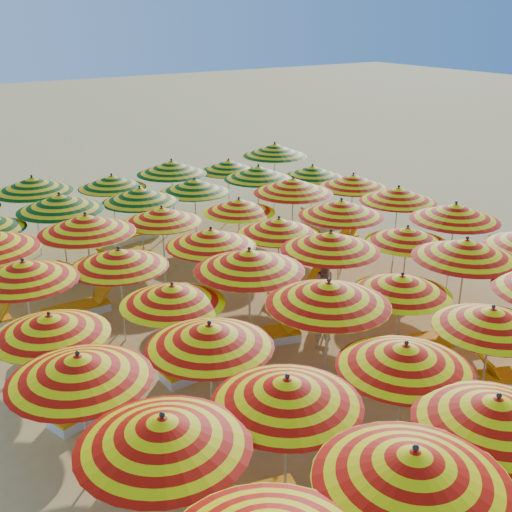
# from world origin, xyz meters

# --- Properties ---
(ground) EXTENTS (120.00, 120.00, 0.00)m
(ground) POSITION_xyz_m (0.00, 0.00, 0.00)
(ground) COLOR tan
(ground) RESTS_ON ground
(umbrella_1) EXTENTS (2.76, 2.76, 2.62)m
(umbrella_1) POSITION_xyz_m (-3.23, -7.87, 2.30)
(umbrella_1) COLOR silver
(umbrella_1) RESTS_ON ground
(umbrella_2) EXTENTS (3.04, 3.04, 2.47)m
(umbrella_2) POSITION_xyz_m (-1.27, -7.58, 2.17)
(umbrella_2) COLOR silver
(umbrella_2) RESTS_ON ground
(umbrella_6) EXTENTS (2.63, 2.63, 2.53)m
(umbrella_6) POSITION_xyz_m (-5.40, -5.52, 2.23)
(umbrella_6) COLOR silver
(umbrella_6) RESTS_ON ground
(umbrella_7) EXTENTS (2.50, 2.50, 2.44)m
(umbrella_7) POSITION_xyz_m (-3.41, -5.54, 2.15)
(umbrella_7) COLOR silver
(umbrella_7) RESTS_ON ground
(umbrella_8) EXTENTS (2.45, 2.45, 2.41)m
(umbrella_8) POSITION_xyz_m (-1.18, -5.74, 2.12)
(umbrella_8) COLOR silver
(umbrella_8) RESTS_ON ground
(umbrella_9) EXTENTS (2.40, 2.40, 2.31)m
(umbrella_9) POSITION_xyz_m (1.31, -5.52, 2.03)
(umbrella_9) COLOR silver
(umbrella_9) RESTS_ON ground
(umbrella_12) EXTENTS (2.76, 2.76, 2.46)m
(umbrella_12) POSITION_xyz_m (-5.77, -3.24, 2.17)
(umbrella_12) COLOR silver
(umbrella_12) RESTS_ON ground
(umbrella_13) EXTENTS (2.57, 2.57, 2.41)m
(umbrella_13) POSITION_xyz_m (-3.50, -3.37, 2.12)
(umbrella_13) COLOR silver
(umbrella_13) RESTS_ON ground
(umbrella_14) EXTENTS (3.24, 3.24, 2.61)m
(umbrella_14) POSITION_xyz_m (-0.90, -3.42, 2.29)
(umbrella_14) COLOR silver
(umbrella_14) RESTS_ON ground
(umbrella_15) EXTENTS (2.51, 2.51, 2.27)m
(umbrella_15) POSITION_xyz_m (1.10, -3.42, 2.00)
(umbrella_15) COLOR silver
(umbrella_15) RESTS_ON ground
(umbrella_16) EXTENTS (3.00, 3.00, 2.59)m
(umbrella_16) POSITION_xyz_m (3.30, -3.23, 2.28)
(umbrella_16) COLOR silver
(umbrella_16) RESTS_ON ground
(umbrella_18) EXTENTS (2.85, 2.85, 2.30)m
(umbrella_18) POSITION_xyz_m (-5.65, -1.27, 2.03)
(umbrella_18) COLOR silver
(umbrella_18) RESTS_ON ground
(umbrella_19) EXTENTS (2.76, 2.76, 2.29)m
(umbrella_19) POSITION_xyz_m (-3.18, -1.27, 2.02)
(umbrella_19) COLOR silver
(umbrella_19) RESTS_ON ground
(umbrella_20) EXTENTS (3.07, 3.07, 2.60)m
(umbrella_20) POSITION_xyz_m (-1.23, -1.11, 2.29)
(umbrella_20) COLOR silver
(umbrella_20) RESTS_ON ground
(umbrella_21) EXTENTS (2.70, 2.70, 2.54)m
(umbrella_21) POSITION_xyz_m (1.12, -1.03, 2.24)
(umbrella_21) COLOR silver
(umbrella_21) RESTS_ON ground
(umbrella_22) EXTENTS (2.80, 2.80, 2.28)m
(umbrella_22) POSITION_xyz_m (3.48, -1.25, 2.01)
(umbrella_22) COLOR silver
(umbrella_22) RESTS_ON ground
(umbrella_23) EXTENTS (3.10, 3.10, 2.57)m
(umbrella_23) POSITION_xyz_m (5.38, -1.14, 2.26)
(umbrella_23) COLOR silver
(umbrella_23) RESTS_ON ground
(umbrella_24) EXTENTS (3.02, 3.02, 2.47)m
(umbrella_24) POSITION_xyz_m (-5.45, 1.25, 2.17)
(umbrella_24) COLOR silver
(umbrella_24) RESTS_ON ground
(umbrella_25) EXTENTS (2.80, 2.80, 2.40)m
(umbrella_25) POSITION_xyz_m (-3.40, 1.00, 2.11)
(umbrella_25) COLOR silver
(umbrella_25) RESTS_ON ground
(umbrella_26) EXTENTS (2.50, 2.50, 2.41)m
(umbrella_26) POSITION_xyz_m (-0.98, 1.05, 2.12)
(umbrella_26) COLOR silver
(umbrella_26) RESTS_ON ground
(umbrella_27) EXTENTS (2.44, 2.44, 2.36)m
(umbrella_27) POSITION_xyz_m (1.02, 0.95, 2.08)
(umbrella_27) COLOR silver
(umbrella_27) RESTS_ON ground
(umbrella_28) EXTENTS (2.61, 2.61, 2.53)m
(umbrella_28) POSITION_xyz_m (3.12, 0.94, 2.22)
(umbrella_28) COLOR silver
(umbrella_28) RESTS_ON ground
(umbrella_29) EXTENTS (3.07, 3.07, 2.46)m
(umbrella_29) POSITION_xyz_m (5.59, 1.21, 2.17)
(umbrella_29) COLOR silver
(umbrella_29) RESTS_ON ground
(umbrella_31) EXTENTS (2.57, 2.57, 2.64)m
(umbrella_31) POSITION_xyz_m (-3.39, 3.19, 2.32)
(umbrella_31) COLOR silver
(umbrella_31) RESTS_ON ground
(umbrella_32) EXTENTS (2.94, 2.94, 2.35)m
(umbrella_32) POSITION_xyz_m (-1.12, 3.54, 2.07)
(umbrella_32) COLOR silver
(umbrella_32) RESTS_ON ground
(umbrella_33) EXTENTS (2.56, 2.56, 2.28)m
(umbrella_33) POSITION_xyz_m (1.24, 3.31, 2.01)
(umbrella_33) COLOR silver
(umbrella_33) RESTS_ON ground
(umbrella_34) EXTENTS (3.12, 3.12, 2.63)m
(umbrella_34) POSITION_xyz_m (3.22, 3.33, 2.31)
(umbrella_34) COLOR silver
(umbrella_34) RESTS_ON ground
(umbrella_35) EXTENTS (3.04, 3.04, 2.43)m
(umbrella_35) POSITION_xyz_m (5.59, 3.25, 2.14)
(umbrella_35) COLOR silver
(umbrella_35) RESTS_ON ground
(umbrella_37) EXTENTS (2.65, 2.65, 2.60)m
(umbrella_37) POSITION_xyz_m (-3.32, 5.56, 2.29)
(umbrella_37) COLOR silver
(umbrella_37) RESTS_ON ground
(umbrella_38) EXTENTS (2.88, 2.88, 2.45)m
(umbrella_38) POSITION_xyz_m (-0.93, 5.47, 2.16)
(umbrella_38) COLOR silver
(umbrella_38) RESTS_ON ground
(umbrella_39) EXTENTS (2.78, 2.78, 2.40)m
(umbrella_39) POSITION_xyz_m (1.04, 5.68, 2.11)
(umbrella_39) COLOR silver
(umbrella_39) RESTS_ON ground
(umbrella_40) EXTENTS (2.79, 2.79, 2.49)m
(umbrella_40) POSITION_xyz_m (3.52, 5.73, 2.20)
(umbrella_40) COLOR silver
(umbrella_40) RESTS_ON ground
(umbrella_41) EXTENTS (2.42, 2.42, 2.30)m
(umbrella_41) POSITION_xyz_m (5.58, 5.39, 2.03)
(umbrella_41) COLOR silver
(umbrella_41) RESTS_ON ground
(umbrella_43) EXTENTS (2.98, 2.98, 2.63)m
(umbrella_43) POSITION_xyz_m (-3.45, 7.86, 2.31)
(umbrella_43) COLOR silver
(umbrella_43) RESTS_ON ground
(umbrella_44) EXTENTS (2.54, 2.54, 2.36)m
(umbrella_44) POSITION_xyz_m (-0.94, 7.72, 2.08)
(umbrella_44) COLOR silver
(umbrella_44) RESTS_ON ground
(umbrella_45) EXTENTS (3.05, 3.05, 2.58)m
(umbrella_45) POSITION_xyz_m (1.26, 7.76, 2.27)
(umbrella_45) COLOR silver
(umbrella_45) RESTS_ON ground
(umbrella_46) EXTENTS (2.46, 2.46, 2.35)m
(umbrella_46) POSITION_xyz_m (3.47, 7.62, 2.06)
(umbrella_46) COLOR silver
(umbrella_46) RESTS_ON ground
(umbrella_47) EXTENTS (2.94, 2.94, 2.65)m
(umbrella_47) POSITION_xyz_m (5.74, 7.95, 2.33)
(umbrella_47) COLOR silver
(umbrella_47) RESTS_ON ground
(lounger_1) EXTENTS (1.80, 0.85, 0.69)m
(lounger_1) POSITION_xyz_m (-0.77, -7.48, 0.15)
(lounger_1) COLOR white
(lounger_1) RESTS_ON ground
(lounger_3) EXTENTS (1.82, 0.96, 0.69)m
(lounger_3) POSITION_xyz_m (-4.01, -5.28, 0.15)
(lounger_3) COLOR white
(lounger_3) RESTS_ON ground
(lounger_4) EXTENTS (1.75, 0.62, 0.69)m
(lounger_4) POSITION_xyz_m (0.80, -5.56, 0.15)
(lounger_4) COLOR white
(lounger_4) RESTS_ON ground
(lounger_6) EXTENTS (1.82, 1.20, 0.69)m
(lounger_6) POSITION_xyz_m (-2.90, -3.11, 0.15)
(lounger_6) COLOR white
(lounger_6) RESTS_ON ground
(lounger_7) EXTENTS (1.83, 1.06, 0.69)m
(lounger_7) POSITION_xyz_m (1.70, -3.59, 0.15)
(lounger_7) COLOR white
(lounger_7) RESTS_ON ground
(lounger_8) EXTENTS (1.82, 0.99, 0.69)m
(lounger_8) POSITION_xyz_m (2.80, -3.30, 0.15)
(lounger_8) COLOR white
(lounger_8) RESTS_ON ground
(lounger_9) EXTENTS (1.83, 1.09, 0.69)m
(lounger_9) POSITION_xyz_m (-5.15, -1.43, 0.15)
(lounger_9) COLOR white
(lounger_9) RESTS_ON ground
(lounger_10) EXTENTS (1.76, 0.67, 0.69)m
(lounger_10) POSITION_xyz_m (-2.58, -1.27, 0.15)
(lounger_10) COLOR white
(lounger_10) RESTS_ON ground
(lounger_11) EXTENTS (1.83, 1.05, 0.69)m
(lounger_11) POSITION_xyz_m (-0.63, -0.89, 0.15)
(lounger_11) COLOR white
(lounger_11) RESTS_ON ground
(lounger_12) EXTENTS (1.80, 0.82, 0.69)m
(lounger_12) POSITION_xyz_m (2.88, -1.09, 0.15)
(lounger_12) COLOR white
(lounger_12) RESTS_ON ground
(lounger_13) EXTENTS (1.83, 1.08, 0.69)m
(lounger_13) POSITION_xyz_m (-4.85, 1.05, 0.15)
(lounger_13) COLOR white
(lounger_13) RESTS_ON ground
(lounger_14) EXTENTS (1.75, 0.62, 0.69)m
(lounger_14) POSITION_xyz_m (1.61, 0.78, 0.15)
(lounger_14) COLOR white
(lounger_14) RESTS_ON ground
(lounger_16) EXTENTS (1.74, 0.61, 0.69)m
(lounger_16) POSITION_xyz_m (-3.89, 2.99, 0.15)
(lounger_16) COLOR white
(lounger_16) RESTS_ON ground
(lounger_17) EXTENTS (1.74, 0.62, 0.69)m
(lounger_17) POSITION_xyz_m (5.09, 3.41, 0.15)
(lounger_17) COLOR white
(lounger_17) RESTS_ON ground
(lounger_19) EXTENTS (1.82, 1.25, 0.69)m
(lounger_19) POSITION_xyz_m (-2.81, 5.40, 0.15)
(lounger_19) COLOR white
(lounger_19) RESTS_ON ground
(lounger_20) EXTENTS (1.82, 1.17, 0.69)m
(lounger_20) POSITION_xyz_m (-1.52, 5.66, 0.15)
(lounger_20) COLOR white
(lounger_20) RESTS_ON ground
(lounger_21) EXTENTS (1.79, 0.78, 0.69)m
(lounger_21) POSITION_xyz_m (6.08, 5.28, 0.15)
(lounger_21) COLOR white
(lounger_21) RESTS_ON ground
(lounger_23) EXTENTS (1.80, 0.83, 0.69)m
(lounger_23) POSITION_xyz_m (-0.44, 7.53, 0.15)
(lounger_23) COLOR white
(lounger_23) RESTS_ON ground
(beachgoer_a) EXTENTS (0.57, 0.59, 1.36)m
(beachgoer_a) POSITION_xyz_m (0.29, -1.86, 0.68)
(beachgoer_a) COLOR #DEAA7D
(beachgoer_a) RESTS_ON ground
(beachgoer_b) EXTENTS (0.88, 0.84, 1.44)m
(beachgoer_b) POSITION_xyz_m (1.56, -0.41, 0.72)
(beachgoer_b) COLOR tan
(beachgoer_b) RESTS_ON ground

